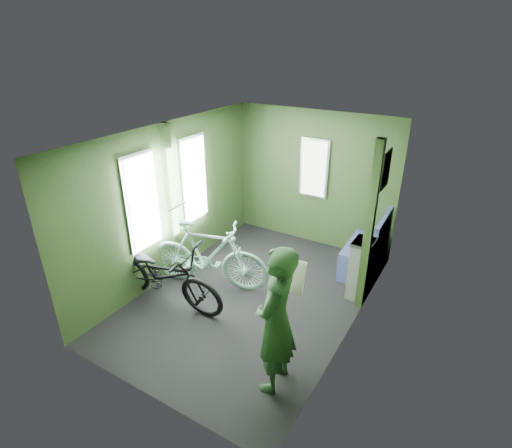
{
  "coord_description": "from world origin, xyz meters",
  "views": [
    {
      "loc": [
        2.43,
        -3.96,
        3.36
      ],
      "look_at": [
        0.0,
        0.1,
        1.1
      ],
      "focal_mm": 28.0,
      "sensor_mm": 36.0,
      "label": 1
    }
  ],
  "objects_px": {
    "passenger": "(276,321)",
    "waste_box": "(360,269)",
    "bicycle_black": "(166,304)",
    "bench_seat": "(365,255)",
    "bicycle_mint": "(210,286)"
  },
  "relations": [
    {
      "from": "passenger",
      "to": "waste_box",
      "type": "distance_m",
      "value": 2.04
    },
    {
      "from": "bicycle_black",
      "to": "bench_seat",
      "type": "bearing_deg",
      "value": -45.78
    },
    {
      "from": "bicycle_black",
      "to": "bench_seat",
      "type": "distance_m",
      "value": 3.04
    },
    {
      "from": "passenger",
      "to": "waste_box",
      "type": "relative_size",
      "value": 1.87
    },
    {
      "from": "passenger",
      "to": "waste_box",
      "type": "height_order",
      "value": "passenger"
    },
    {
      "from": "bicycle_mint",
      "to": "passenger",
      "type": "height_order",
      "value": "passenger"
    },
    {
      "from": "passenger",
      "to": "bench_seat",
      "type": "xyz_separation_m",
      "value": [
        0.15,
        2.63,
        -0.52
      ]
    },
    {
      "from": "bench_seat",
      "to": "waste_box",
      "type": "bearing_deg",
      "value": -82.08
    },
    {
      "from": "waste_box",
      "to": "bench_seat",
      "type": "bearing_deg",
      "value": 99.85
    },
    {
      "from": "bicycle_black",
      "to": "bench_seat",
      "type": "height_order",
      "value": "bench_seat"
    },
    {
      "from": "passenger",
      "to": "waste_box",
      "type": "bearing_deg",
      "value": 167.34
    },
    {
      "from": "bicycle_mint",
      "to": "passenger",
      "type": "xyz_separation_m",
      "value": [
        1.67,
        -1.08,
        0.82
      ]
    },
    {
      "from": "waste_box",
      "to": "bicycle_mint",
      "type": "bearing_deg",
      "value": -154.88
    },
    {
      "from": "bicycle_black",
      "to": "bicycle_mint",
      "type": "distance_m",
      "value": 0.69
    },
    {
      "from": "passenger",
      "to": "bench_seat",
      "type": "height_order",
      "value": "passenger"
    }
  ]
}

